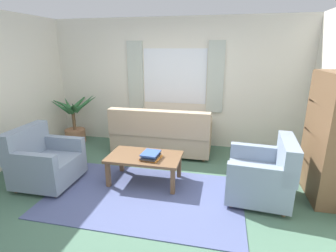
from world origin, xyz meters
TOP-DOWN VIEW (x-y plane):
  - ground_plane at (0.00, 0.00)m, footprint 6.24×6.24m
  - wall_back at (0.00, 2.26)m, footprint 5.32×0.12m
  - window_with_curtains at (0.00, 2.18)m, footprint 1.98×0.07m
  - area_rug at (0.00, 0.00)m, footprint 2.70×1.63m
  - couch at (-0.14, 1.60)m, footprint 1.90×0.82m
  - armchair_left at (-1.59, 0.04)m, footprint 0.83×0.85m
  - armchair_right at (1.59, 0.30)m, footprint 0.89×0.90m
  - coffee_table at (-0.11, 0.40)m, footprint 1.10×0.64m
  - book_stack_on_table at (0.01, 0.32)m, footprint 0.30×0.32m
  - potted_plant at (-2.13, 1.79)m, footprint 1.12×1.12m
  - bookshelf at (2.35, 0.59)m, footprint 0.30×0.94m

SIDE VIEW (x-z plane):
  - ground_plane at x=0.00m, z-range 0.00..0.00m
  - area_rug at x=0.00m, z-range 0.00..0.01m
  - armchair_left at x=-1.59m, z-range -0.09..0.79m
  - armchair_right at x=1.59m, z-range -0.09..0.79m
  - couch at x=-0.14m, z-range -0.09..0.83m
  - coffee_table at x=-0.11m, z-range 0.16..0.60m
  - potted_plant at x=-2.13m, z-range -0.08..1.01m
  - book_stack_on_table at x=0.01m, z-range 0.44..0.53m
  - bookshelf at x=2.35m, z-range 0.03..1.75m
  - wall_back at x=0.00m, z-range 0.00..2.60m
  - window_with_curtains at x=0.00m, z-range 0.75..2.15m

